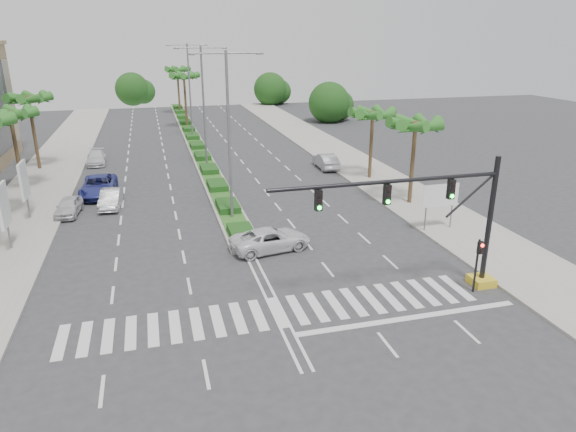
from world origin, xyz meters
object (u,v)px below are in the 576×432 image
car_parked_d (96,158)px  car_parked_c (99,186)px  car_parked_a (69,207)px  car_crossing (271,239)px  car_parked_b (111,199)px  car_right (326,161)px

car_parked_d → car_parked_c: bearing=-86.5°
car_parked_a → car_parked_c: (1.83, 4.78, 0.16)m
car_parked_c → car_crossing: size_ratio=1.16×
car_parked_a → car_crossing: car_crossing is taller
car_parked_b → car_parked_d: 15.79m
car_parked_b → car_crossing: size_ratio=0.83×
car_parked_c → car_right: (21.77, 3.87, -0.06)m
car_parked_b → car_parked_d: bearing=102.4°
car_crossing → car_right: (10.34, 19.21, 0.05)m
car_parked_a → car_parked_c: car_parked_c is taller
car_parked_a → car_parked_d: size_ratio=0.85×
car_parked_a → car_right: bearing=26.2°
car_parked_b → car_crossing: car_crossing is taller
car_crossing → car_parked_d: bearing=14.8°
car_right → car_parked_a: bearing=21.5°
car_parked_d → car_crossing: car_crossing is taller
car_parked_c → car_parked_d: car_parked_c is taller
car_parked_d → car_right: bearing=-21.4°
car_parked_b → car_right: bearing=24.1°
car_parked_a → car_crossing: bearing=-32.5°
car_parked_b → car_parked_c: (-1.16, 3.63, 0.12)m
car_parked_b → car_parked_a: bearing=-154.8°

